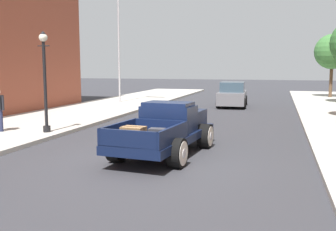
{
  "coord_description": "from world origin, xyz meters",
  "views": [
    {
      "loc": [
        3.45,
        -9.83,
        2.67
      ],
      "look_at": [
        -0.18,
        2.7,
        1.0
      ],
      "focal_mm": 41.07,
      "sensor_mm": 36.0,
      "label": 1
    }
  ],
  "objects_px": {
    "street_tree_farthest": "(332,52)",
    "car_background_grey": "(232,95)",
    "hotrod_truck_navy": "(168,129)",
    "flagpole": "(122,22)",
    "street_lamp_near": "(45,74)"
  },
  "relations": [
    {
      "from": "street_tree_farthest",
      "to": "car_background_grey",
      "type": "bearing_deg",
      "value": -129.97
    },
    {
      "from": "hotrod_truck_navy",
      "to": "flagpole",
      "type": "xyz_separation_m",
      "value": [
        -7.49,
        14.2,
        5.02
      ]
    },
    {
      "from": "hotrod_truck_navy",
      "to": "flagpole",
      "type": "bearing_deg",
      "value": 117.81
    },
    {
      "from": "car_background_grey",
      "to": "street_lamp_near",
      "type": "xyz_separation_m",
      "value": [
        -5.59,
        -13.09,
        1.62
      ]
    },
    {
      "from": "car_background_grey",
      "to": "street_lamp_near",
      "type": "distance_m",
      "value": 14.32
    },
    {
      "from": "car_background_grey",
      "to": "street_tree_farthest",
      "type": "distance_m",
      "value": 11.46
    },
    {
      "from": "car_background_grey",
      "to": "street_lamp_near",
      "type": "height_order",
      "value": "street_lamp_near"
    },
    {
      "from": "hotrod_truck_navy",
      "to": "car_background_grey",
      "type": "distance_m",
      "value": 14.6
    },
    {
      "from": "street_tree_farthest",
      "to": "street_lamp_near",
      "type": "bearing_deg",
      "value": -120.47
    },
    {
      "from": "flagpole",
      "to": "street_tree_farthest",
      "type": "bearing_deg",
      "value": 30.77
    },
    {
      "from": "street_lamp_near",
      "to": "street_tree_farthest",
      "type": "relative_size",
      "value": 0.74
    },
    {
      "from": "street_lamp_near",
      "to": "street_tree_farthest",
      "type": "xyz_separation_m",
      "value": [
        12.67,
        21.55,
        1.49
      ]
    },
    {
      "from": "street_lamp_near",
      "to": "flagpole",
      "type": "distance_m",
      "value": 13.32
    },
    {
      "from": "hotrod_truck_navy",
      "to": "street_lamp_near",
      "type": "xyz_separation_m",
      "value": [
        -5.31,
        1.51,
        1.63
      ]
    },
    {
      "from": "street_lamp_near",
      "to": "flagpole",
      "type": "bearing_deg",
      "value": 99.76
    }
  ]
}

